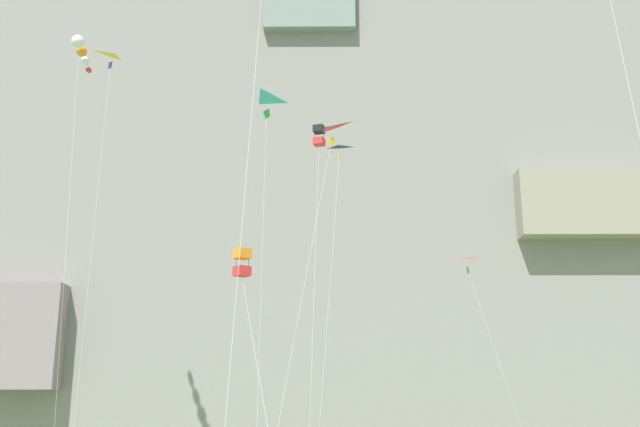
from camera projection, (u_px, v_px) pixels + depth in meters
The scene contains 10 objects.
cliff_face at pixel (312, 121), 87.26m from camera, with size 180.00×32.92×74.09m.
kite_delta_near_cliff at pixel (259, 118), 43.90m from camera, with size 2.13×2.60×21.13m.
kite_box_low_right at pixel (319, 138), 42.62m from camera, with size 0.94×3.22×19.83m.
kite_delta_upper_mid at pixel (605, 15), 27.48m from camera, with size 1.08×5.29×19.47m.
kite_delta_front_field at pixel (113, 69), 48.98m from camera, with size 1.93×2.38×26.59m.
kite_windsock_high_center at pixel (81, 51), 53.09m from camera, with size 3.21×8.92×29.68m.
kite_delta_mid_center at pixel (324, 143), 37.34m from camera, with size 3.45×4.84×17.45m.
kite_box_far_right at pixel (242, 263), 36.04m from camera, with size 2.92×5.92×11.43m.
kite_delta_upper_left at pixel (338, 162), 45.96m from camera, with size 2.16×2.66×19.59m.
kite_delta_high_left at pixel (466, 270), 47.18m from camera, with size 4.29×2.62×12.76m.
Camera 1 is at (1.48, -9.20, 3.81)m, focal length 40.91 mm.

